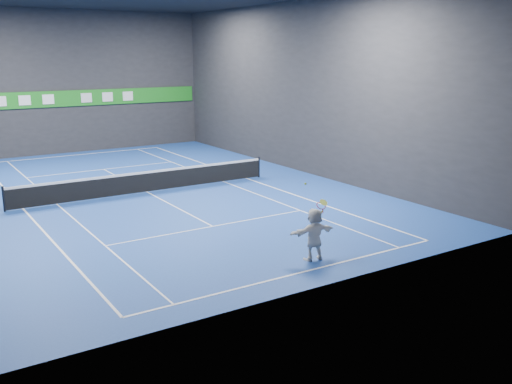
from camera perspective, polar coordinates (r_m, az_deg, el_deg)
ground at (r=27.07m, az=-10.80°, el=-0.03°), size 26.00×26.00×0.00m
wall_back at (r=38.76m, az=-18.48°, el=10.34°), size 18.00×0.10×9.00m
wall_front at (r=15.12m, az=7.39°, el=6.69°), size 18.00×0.10×9.00m
wall_right at (r=30.84m, az=4.74°, el=10.29°), size 0.10×26.00×9.00m
baseline_near at (r=17.09m, az=4.52°, el=-8.03°), size 10.98×0.08×0.01m
baseline_far at (r=38.17m, az=-17.55°, el=3.56°), size 10.98×0.08×0.01m
sideline_doubles_left at (r=25.64m, az=-22.24°, el=-1.59°), size 0.08×23.78×0.01m
sideline_doubles_right at (r=29.48m, az=-0.88°, el=1.35°), size 0.08×23.78×0.01m
sideline_singles_left at (r=25.90m, az=-19.25°, el=-1.18°), size 0.06×23.78×0.01m
sideline_singles_right at (r=28.80m, az=-3.21°, el=1.03°), size 0.06×23.78×0.01m
service_line_near at (r=21.46m, az=-4.35°, el=-3.44°), size 8.23×0.06×0.01m
service_line_far at (r=32.98m, az=-14.99°, el=2.21°), size 8.23×0.06×0.01m
center_service_line at (r=27.07m, az=-10.80°, el=-0.02°), size 0.06×12.80×0.01m
player at (r=17.87m, az=5.84°, el=-4.23°), size 1.59×0.65×1.67m
tennis_ball at (r=17.16m, az=4.97°, el=0.83°), size 0.07×0.07×0.07m
tennis_net at (r=26.95m, az=-10.86°, el=1.09°), size 12.50×0.10×1.07m
sponsor_banner at (r=38.75m, az=-18.34°, el=8.87°), size 17.64×0.11×1.00m
tennis_racket at (r=17.85m, az=6.55°, el=-1.46°), size 0.50×0.36×0.59m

